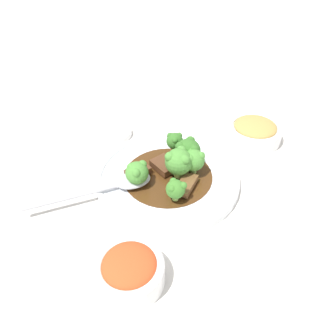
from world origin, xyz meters
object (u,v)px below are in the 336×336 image
object	(u,v)px
beef_strip_1	(186,185)
broccoli_floret_5	(179,161)
beef_strip_0	(162,166)
sauce_dish	(116,133)
serving_spoon	(123,182)
side_bowl_kimchi	(130,270)
beef_strip_2	(138,171)
side_bowl_appetizer	(254,131)
broccoli_floret_1	(137,172)
broccoli_floret_2	(188,151)
broccoli_floret_4	(175,141)
broccoli_floret_0	(176,189)
broccoli_floret_3	(194,160)
main_plate	(168,177)

from	to	relation	value
beef_strip_1	broccoli_floret_5	distance (m)	0.04
beef_strip_0	sauce_dish	world-z (taller)	beef_strip_0
beef_strip_0	serving_spoon	bearing A→B (deg)	102.63
side_bowl_kimchi	beef_strip_2	bearing A→B (deg)	-20.23
beef_strip_0	beef_strip_2	distance (m)	0.05
beef_strip_2	beef_strip_1	bearing A→B (deg)	-133.05
side_bowl_appetizer	broccoli_floret_1	bearing A→B (deg)	102.61
broccoli_floret_1	broccoli_floret_2	bearing A→B (deg)	-79.34
side_bowl_kimchi	beef_strip_0	bearing A→B (deg)	-31.74
beef_strip_2	broccoli_floret_5	world-z (taller)	broccoli_floret_5
beef_strip_1	broccoli_floret_4	bearing A→B (deg)	-10.23
broccoli_floret_0	sauce_dish	distance (m)	0.26
beef_strip_0	broccoli_floret_1	xyz separation A→B (m)	(-0.03, 0.06, 0.02)
beef_strip_2	broccoli_floret_5	size ratio (longest dim) A/B	0.88
serving_spoon	sauce_dish	xyz separation A→B (m)	(0.19, -0.03, -0.02)
broccoli_floret_2	beef_strip_0	bearing A→B (deg)	84.96
broccoli_floret_1	sauce_dish	xyz separation A→B (m)	(0.19, -0.01, -0.04)
beef_strip_0	side_bowl_kimchi	world-z (taller)	side_bowl_kimchi
broccoli_floret_1	broccoli_floret_4	bearing A→B (deg)	-57.82
beef_strip_0	beef_strip_2	world-z (taller)	same
broccoli_floret_1	sauce_dish	size ratio (longest dim) A/B	0.65
broccoli_floret_2	side_bowl_appetizer	distance (m)	0.19
beef_strip_0	broccoli_floret_4	bearing A→B (deg)	-47.66
broccoli_floret_1	broccoli_floret_3	world-z (taller)	broccoli_floret_3
broccoli_floret_3	serving_spoon	bearing A→B (deg)	84.15
main_plate	serving_spoon	bearing A→B (deg)	89.41
serving_spoon	beef_strip_0	bearing A→B (deg)	-77.37
broccoli_floret_3	side_bowl_appetizer	xyz separation A→B (m)	(0.07, -0.18, -0.03)
main_plate	broccoli_floret_3	bearing A→B (deg)	-105.49
beef_strip_2	broccoli_floret_3	xyz separation A→B (m)	(-0.03, -0.10, 0.02)
main_plate	sauce_dish	bearing A→B (deg)	16.40
main_plate	broccoli_floret_2	world-z (taller)	broccoli_floret_2
beef_strip_2	side_bowl_kimchi	size ratio (longest dim) A/B	0.53
beef_strip_1	broccoli_floret_1	distance (m)	0.09
broccoli_floret_5	broccoli_floret_4	bearing A→B (deg)	-16.32
broccoli_floret_0	broccoli_floret_4	bearing A→B (deg)	-21.45
beef_strip_2	broccoli_floret_3	size ratio (longest dim) A/B	1.02
beef_strip_0	beef_strip_1	bearing A→B (deg)	-161.35
beef_strip_1	beef_strip_2	distance (m)	0.10
broccoli_floret_4	beef_strip_2	bearing A→B (deg)	111.69
sauce_dish	beef_strip_1	bearing A→B (deg)	-162.62
side_bowl_appetizer	sauce_dish	distance (m)	0.31
main_plate	broccoli_floret_3	world-z (taller)	broccoli_floret_3
broccoli_floret_1	side_bowl_appetizer	world-z (taller)	broccoli_floret_1
main_plate	sauce_dish	xyz separation A→B (m)	(0.19, 0.06, -0.00)
broccoli_floret_5	side_bowl_kimchi	bearing A→B (deg)	139.38
broccoli_floret_0	broccoli_floret_2	distance (m)	0.10
beef_strip_1	broccoli_floret_2	world-z (taller)	broccoli_floret_2
broccoli_floret_1	broccoli_floret_0	bearing A→B (deg)	-140.84
beef_strip_2	broccoli_floret_4	distance (m)	0.10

